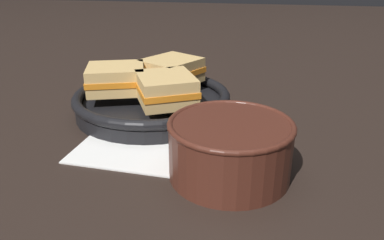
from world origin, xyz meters
The scene contains 8 objects.
ground_plane centered at (0.00, 0.00, 0.00)m, with size 4.00×4.00×0.00m, color black.
napkin centered at (-0.02, -0.02, 0.00)m, with size 0.24×0.21×0.00m.
soup_bowl centered at (0.10, -0.09, 0.04)m, with size 0.16×0.16×0.08m.
spoon centered at (0.01, -0.01, 0.01)m, with size 0.16×0.07×0.01m.
skillet centered at (-0.06, 0.10, 0.02)m, with size 0.28×0.40×0.04m.
sandwich_near_left centered at (-0.13, 0.09, 0.07)m, with size 0.13×0.12×0.05m.
sandwich_near_right centered at (-0.02, 0.05, 0.07)m, with size 0.13×0.13×0.05m.
sandwich_far_left centered at (-0.04, 0.16, 0.07)m, with size 0.13×0.13×0.05m.
Camera 1 is at (0.13, -0.52, 0.26)m, focal length 35.00 mm.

